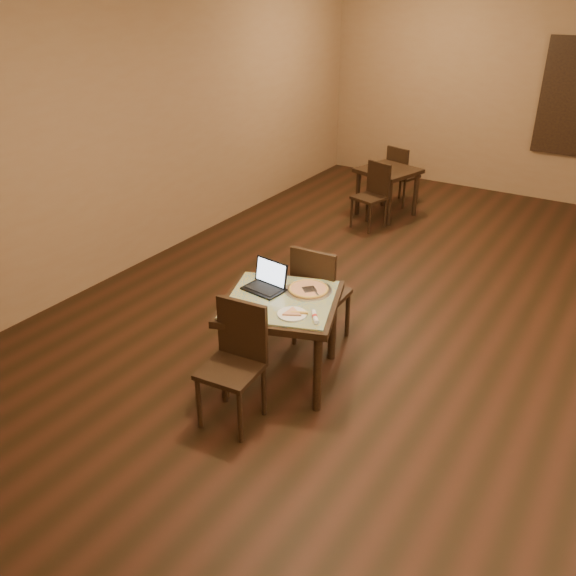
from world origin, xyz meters
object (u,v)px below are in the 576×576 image
Objects in this scene: chair_main_far at (318,291)px; pizza_pan at (308,290)px; laptop at (267,281)px; other_table_b_chair_near at (373,192)px; chair_main_near at (236,356)px; other_table_b_chair_far at (400,172)px; tiled_table at (281,310)px; other_table_b at (388,177)px.

pizza_pan is (0.12, -0.37, 0.20)m from chair_main_far.
laptop is 3.64m from other_table_b_chair_near.
chair_main_near reaches higher than other_table_b_chair_far.
other_table_b_chair_far is at bearing 105.94° from laptop.
other_table_b_chair_near is at bearing 96.11° from chair_main_near.
tiled_table is at bearing 87.05° from chair_main_far.
pizza_pan is (0.13, 0.86, 0.22)m from chair_main_near.
laptop is 0.40× the size of other_table_b.
chair_main_far reaches higher than chair_main_near.
chair_main_near reaches higher than other_table_b_chair_near.
chair_main_near is at bearing 86.88° from chair_main_far.
other_table_b is 0.52m from other_table_b_chair_near.
laptop is (-0.19, 0.72, 0.27)m from chair_main_near.
other_table_b is at bearing 82.37° from tiled_table.
chair_main_far is 2.54× the size of pizza_pan.
chair_main_near is 0.79m from laptop.
other_table_b_chair_far reaches higher than other_table_b.
other_table_b_chair_near is 1.00× the size of other_table_b_chair_far.
chair_main_far is at bearing -60.32° from other_table_b.
other_table_b is at bearing 108.07° from other_table_b_chair_near.
laptop reaches higher than pizza_pan.
other_table_b is at bearing 106.73° from laptop.
laptop is at bearing -64.76° from other_table_b.
chair_main_near is at bearing -62.98° from other_table_b_chair_near.
other_table_b_chair_near reaches higher than other_table_b.
chair_main_near is 1.08× the size of other_table_b.
chair_main_far is at bearing 107.31° from pizza_pan.
pizza_pan is at bearing 104.73° from chair_main_far.
chair_main_near is 4.88m from other_table_b.
tiled_table is 0.63m from chair_main_near.
chair_main_far is 0.44m from pizza_pan.
tiled_table is 0.29m from pizza_pan.
tiled_table is at bearing -62.35° from other_table_b.
other_table_b_chair_near is at bearing -71.93° from other_table_b.
other_table_b is at bearing 108.07° from other_table_b_chair_far.
pizza_pan is 0.44× the size of other_table_b.
pizza_pan is at bearing 30.44° from laptop.
other_table_b_chair_far is at bearing 108.07° from other_table_b.
tiled_table is 1.31× the size of other_table_b.
chair_main_far reaches higher than other_table_b.
tiled_table is at bearing -19.97° from laptop.
chair_main_near reaches higher than tiled_table.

